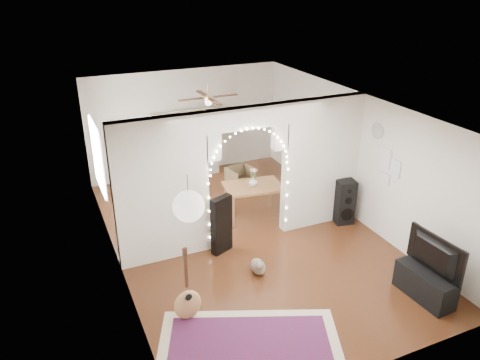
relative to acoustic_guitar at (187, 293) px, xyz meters
name	(u,v)px	position (x,y,z in m)	size (l,w,h in m)	color
floor	(246,238)	(1.81, 1.80, -0.47)	(7.50, 7.50, 0.00)	black
ceiling	(247,107)	(1.81, 1.80, 2.23)	(5.00, 7.50, 0.02)	white
wall_back	(186,122)	(1.81, 5.55, 0.88)	(5.00, 0.02, 2.70)	silver
wall_front	(375,289)	(1.81, -1.95, 0.88)	(5.00, 0.02, 2.70)	silver
wall_left	(113,200)	(-0.69, 1.80, 0.88)	(0.02, 7.50, 2.70)	silver
wall_right	(355,157)	(4.31, 1.80, 0.88)	(0.02, 7.50, 2.70)	silver
divider_wall	(247,173)	(1.81, 1.80, 0.95)	(5.00, 0.20, 2.70)	silver
fairy_lights	(250,169)	(1.81, 1.67, 1.08)	(1.64, 0.04, 1.60)	#FFEABF
window	(97,156)	(-0.66, 3.60, 1.03)	(0.04, 1.20, 1.40)	white
wall_clock	(378,131)	(4.29, 1.20, 1.63)	(0.31, 0.31, 0.03)	white
picture_frames	(388,167)	(4.29, 0.80, 1.03)	(0.02, 0.50, 0.70)	white
paper_lantern	(189,206)	(-0.09, -0.60, 1.78)	(0.40, 0.40, 0.40)	white
ceiling_fan	(208,97)	(1.81, 3.80, 1.93)	(1.10, 1.10, 0.30)	#D58F47
area_rug	(250,357)	(0.53, -1.12, -0.46)	(2.61, 1.95, 0.02)	maroon
guitar_case	(221,225)	(1.18, 1.55, 0.10)	(0.44, 0.15, 1.14)	black
acoustic_guitar	(187,293)	(0.00, 0.00, 0.00)	(0.45, 0.23, 1.08)	#BD804B
tabby_cat	(258,266)	(1.49, 0.61, -0.32)	(0.34, 0.56, 0.37)	brown
floor_speaker	(345,202)	(3.96, 1.54, 0.01)	(0.43, 0.39, 0.96)	black
media_console	(425,284)	(3.68, -1.07, -0.22)	(0.40, 1.00, 0.50)	black
tv	(431,255)	(3.68, -1.07, 0.34)	(1.07, 0.14, 0.62)	black
bookcase	(186,145)	(1.71, 5.30, 0.37)	(1.65, 0.42, 1.69)	beige
dining_table	(253,189)	(2.30, 2.53, 0.21)	(1.30, 0.96, 0.76)	brown
flower_vase	(253,181)	(2.30, 2.53, 0.38)	(0.18, 0.18, 0.19)	white
dining_chair_left	(155,190)	(0.58, 4.14, -0.19)	(0.60, 0.62, 0.56)	#4C3D26
dining_chair_right	(241,177)	(2.67, 4.01, -0.20)	(0.58, 0.59, 0.54)	#4C3D26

